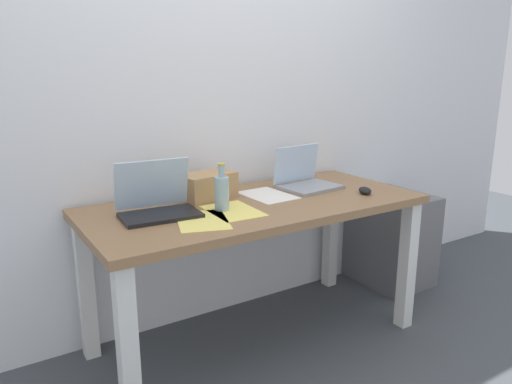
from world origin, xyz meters
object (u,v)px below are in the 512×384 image
laptop_left (157,203)px  cardboard_box (207,186)px  computer_mouse (365,190)px  laptop_right (306,179)px  filing_cabinet (391,238)px  beer_bottle (222,192)px  desk (256,222)px

laptop_left → cardboard_box: laptop_left is taller
laptop_left → computer_mouse: 1.07m
laptop_right → laptop_left: bearing=-176.5°
laptop_left → filing_cabinet: bearing=3.3°
computer_mouse → filing_cabinet: 0.81m
laptop_right → beer_bottle: laptop_right is taller
filing_cabinet → desk: bearing=-172.8°
laptop_right → filing_cabinet: 0.91m
desk → laptop_left: 0.51m
beer_bottle → laptop_left: bearing=162.4°
computer_mouse → filing_cabinet: computer_mouse is taller
laptop_left → cardboard_box: size_ratio=1.29×
laptop_right → computer_mouse: (0.18, -0.27, -0.03)m
desk → laptop_left: (-0.49, 0.05, 0.16)m
desk → computer_mouse: 0.60m
beer_bottle → cardboard_box: bearing=80.5°
computer_mouse → cardboard_box: size_ratio=0.37×
laptop_right → filing_cabinet: laptop_right is taller
laptop_right → beer_bottle: size_ratio=1.49×
laptop_left → computer_mouse: laptop_left is taller
desk → filing_cabinet: desk is taller
laptop_right → filing_cabinet: bearing=3.1°
desk → filing_cabinet: size_ratio=2.79×
desk → beer_bottle: size_ratio=7.53×
laptop_left → laptop_right: laptop_left is taller
desk → filing_cabinet: bearing=7.2°
filing_cabinet → computer_mouse: bearing=-151.8°
desk → cardboard_box: size_ratio=6.05×
beer_bottle → cardboard_box: size_ratio=0.80×
computer_mouse → filing_cabinet: bearing=55.1°
desk → laptop_left: laptop_left is taller
desk → beer_bottle: (-0.21, -0.04, 0.19)m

